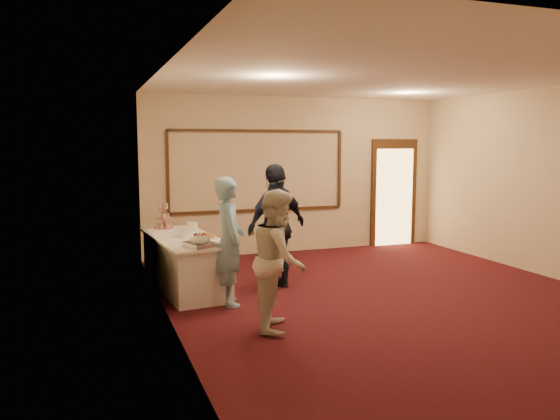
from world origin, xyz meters
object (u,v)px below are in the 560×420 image
object	(u,v)px
cupcake_stand	(164,219)
man	(229,241)
pavlova_tray	(200,242)
tart	(205,236)
plate_stack_a	(184,232)
plate_stack_b	(192,227)
buffet_table	(185,263)
woman	(279,259)
guest	(277,226)

from	to	relation	value
cupcake_stand	man	bearing A→B (deg)	-72.77
pavlova_tray	tart	distance (m)	0.65
plate_stack_a	plate_stack_b	size ratio (longest dim) A/B	0.97
buffet_table	man	bearing A→B (deg)	-66.85
cupcake_stand	plate_stack_b	bearing A→B (deg)	-52.71
woman	buffet_table	bearing A→B (deg)	41.46
cupcake_stand	guest	world-z (taller)	guest
woman	guest	distance (m)	1.75
pavlova_tray	guest	size ratio (longest dim) A/B	0.27
woman	cupcake_stand	bearing A→B (deg)	38.85
pavlova_tray	guest	xyz separation A→B (m)	(1.22, 0.44, 0.07)
cupcake_stand	plate_stack_a	distance (m)	0.93
plate_stack_b	tart	xyz separation A→B (m)	(0.06, -0.67, -0.04)
pavlova_tray	woman	size ratio (longest dim) A/B	0.30
tart	man	size ratio (longest dim) A/B	0.18
tart	man	distance (m)	0.76
buffet_table	guest	xyz separation A→B (m)	(1.28, -0.42, 0.53)
buffet_table	plate_stack_a	xyz separation A→B (m)	(0.00, 0.00, 0.45)
plate_stack_b	man	size ratio (longest dim) A/B	0.10
pavlova_tray	guest	world-z (taller)	guest
plate_stack_b	tart	world-z (taller)	plate_stack_b
guest	woman	bearing A→B (deg)	46.94
buffet_table	guest	bearing A→B (deg)	-18.01
buffet_table	man	distance (m)	1.16
buffet_table	cupcake_stand	world-z (taller)	cupcake_stand
tart	woman	size ratio (longest dim) A/B	0.19
pavlova_tray	plate_stack_a	distance (m)	0.86
buffet_table	guest	size ratio (longest dim) A/B	1.24
cupcake_stand	woman	bearing A→B (deg)	-73.40
buffet_table	guest	distance (m)	1.45
plate_stack_a	plate_stack_b	world-z (taller)	plate_stack_b
woman	plate_stack_b	bearing A→B (deg)	34.03
pavlova_tray	buffet_table	bearing A→B (deg)	94.00
guest	plate_stack_b	bearing A→B (deg)	-62.52
plate_stack_a	plate_stack_b	xyz separation A→B (m)	(0.20, 0.43, 0.00)
guest	man	bearing A→B (deg)	8.75
cupcake_stand	plate_stack_a	xyz separation A→B (m)	(0.17, -0.91, -0.08)
pavlova_tray	woman	bearing A→B (deg)	-61.44
buffet_table	cupcake_stand	distance (m)	1.07
buffet_table	plate_stack_b	bearing A→B (deg)	65.11
buffet_table	cupcake_stand	bearing A→B (deg)	100.44
buffet_table	woman	xyz separation A→B (m)	(0.72, -2.07, 0.42)
plate_stack_a	woman	size ratio (longest dim) A/B	0.10
buffet_table	plate_stack_b	xyz separation A→B (m)	(0.20, 0.43, 0.46)
pavlova_tray	plate_stack_a	world-z (taller)	pavlova_tray
cupcake_stand	plate_stack_a	size ratio (longest dim) A/B	2.57
tart	cupcake_stand	bearing A→B (deg)	110.14
man	plate_stack_a	bearing A→B (deg)	25.81
guest	cupcake_stand	bearing A→B (deg)	-66.99
pavlova_tray	plate_stack_b	distance (m)	1.29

